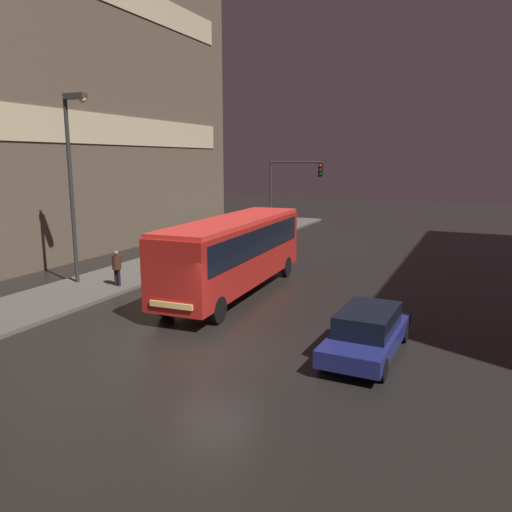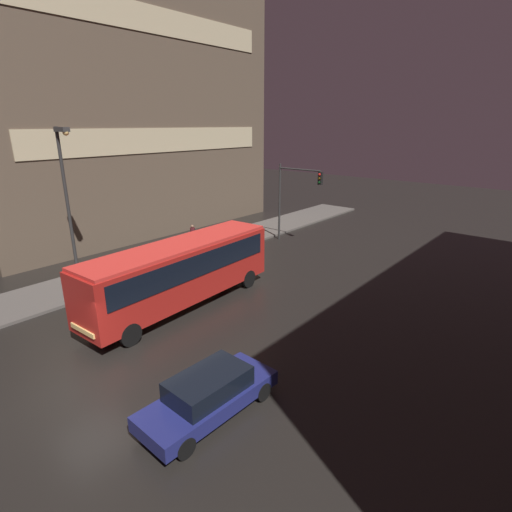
{
  "view_description": "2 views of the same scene",
  "coord_description": "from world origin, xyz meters",
  "px_view_note": "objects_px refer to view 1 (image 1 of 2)",
  "views": [
    {
      "loc": [
        7.16,
        -12.59,
        5.87
      ],
      "look_at": [
        -1.1,
        5.6,
        1.97
      ],
      "focal_mm": 35.0,
      "sensor_mm": 36.0,
      "label": 1
    },
    {
      "loc": [
        12.25,
        -5.24,
        8.85
      ],
      "look_at": [
        0.02,
        9.23,
        2.55
      ],
      "focal_mm": 28.0,
      "sensor_mm": 36.0,
      "label": 2
    }
  ],
  "objects_px": {
    "pedestrian_mid": "(117,265)",
    "car_taxi": "(367,331)",
    "street_lamp_sidewalk": "(73,162)",
    "traffic_light_main": "(289,186)",
    "bus_near": "(235,248)",
    "pedestrian_near": "(182,237)"
  },
  "relations": [
    {
      "from": "pedestrian_near",
      "to": "pedestrian_mid",
      "type": "bearing_deg",
      "value": 154.79
    },
    {
      "from": "car_taxi",
      "to": "pedestrian_near",
      "type": "relative_size",
      "value": 2.9
    },
    {
      "from": "bus_near",
      "to": "pedestrian_near",
      "type": "bearing_deg",
      "value": -47.03
    },
    {
      "from": "car_taxi",
      "to": "pedestrian_mid",
      "type": "relative_size",
      "value": 2.89
    },
    {
      "from": "pedestrian_mid",
      "to": "traffic_light_main",
      "type": "distance_m",
      "value": 15.17
    },
    {
      "from": "pedestrian_mid",
      "to": "street_lamp_sidewalk",
      "type": "xyz_separation_m",
      "value": [
        -1.99,
        -0.21,
        4.59
      ]
    },
    {
      "from": "bus_near",
      "to": "car_taxi",
      "type": "relative_size",
      "value": 2.3
    },
    {
      "from": "car_taxi",
      "to": "traffic_light_main",
      "type": "xyz_separation_m",
      "value": [
        -9.28,
        17.73,
        3.34
      ]
    },
    {
      "from": "pedestrian_mid",
      "to": "street_lamp_sidewalk",
      "type": "height_order",
      "value": "street_lamp_sidewalk"
    },
    {
      "from": "bus_near",
      "to": "pedestrian_near",
      "type": "xyz_separation_m",
      "value": [
        -7.21,
        7.0,
        -0.95
      ]
    },
    {
      "from": "bus_near",
      "to": "pedestrian_near",
      "type": "height_order",
      "value": "bus_near"
    },
    {
      "from": "pedestrian_mid",
      "to": "traffic_light_main",
      "type": "height_order",
      "value": "traffic_light_main"
    },
    {
      "from": "bus_near",
      "to": "pedestrian_near",
      "type": "relative_size",
      "value": 6.66
    },
    {
      "from": "bus_near",
      "to": "traffic_light_main",
      "type": "distance_m",
      "value": 13.47
    },
    {
      "from": "pedestrian_mid",
      "to": "traffic_light_main",
      "type": "relative_size",
      "value": 0.28
    },
    {
      "from": "bus_near",
      "to": "street_lamp_sidewalk",
      "type": "distance_m",
      "value": 8.3
    },
    {
      "from": "car_taxi",
      "to": "pedestrian_mid",
      "type": "height_order",
      "value": "pedestrian_mid"
    },
    {
      "from": "bus_near",
      "to": "car_taxi",
      "type": "distance_m",
      "value": 8.37
    },
    {
      "from": "pedestrian_mid",
      "to": "street_lamp_sidewalk",
      "type": "distance_m",
      "value": 5.01
    },
    {
      "from": "pedestrian_mid",
      "to": "car_taxi",
      "type": "bearing_deg",
      "value": -159.25
    },
    {
      "from": "pedestrian_near",
      "to": "street_lamp_sidewalk",
      "type": "bearing_deg",
      "value": 141.66
    },
    {
      "from": "pedestrian_near",
      "to": "street_lamp_sidewalk",
      "type": "distance_m",
      "value": 9.88
    }
  ]
}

